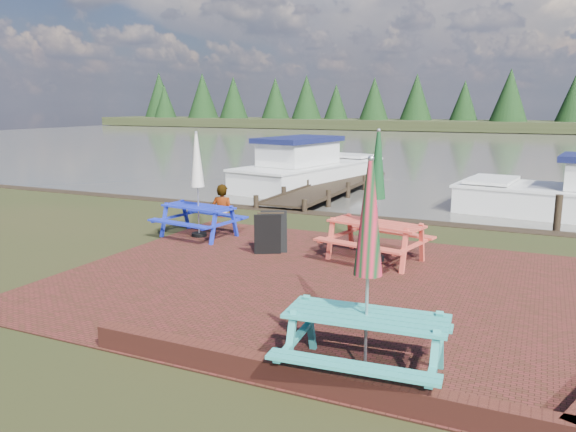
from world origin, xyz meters
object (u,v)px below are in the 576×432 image
Objects in this scene: jetty at (330,188)px; boat_jetty at (309,170)px; picnic_table_blue at (198,201)px; picnic_table_teal at (367,305)px; chalkboard at (271,233)px; person at (222,185)px; picnic_table_red at (376,217)px.

boat_jetty reaches higher than jetty.
picnic_table_blue is 0.27× the size of jetty.
picnic_table_teal is at bearing -53.87° from boat_jetty.
boat_jetty is (-1.63, 1.92, 0.35)m from jetty.
picnic_table_blue is 10.17m from boat_jetty.
person is (-3.05, 3.10, 0.44)m from chalkboard.
chalkboard is (2.26, -0.71, -0.40)m from picnic_table_blue.
picnic_table_red reaches higher than picnic_table_teal.
picnic_table_teal is 7.66m from picnic_table_blue.
picnic_table_red is at bearing 100.27° from picnic_table_teal.
picnic_table_blue is at bearing -171.23° from picnic_table_red.
boat_jetty is (-5.75, 10.38, -0.45)m from picnic_table_red.
picnic_table_teal is 1.03× the size of picnic_table_blue.
chalkboard is 9.09m from jetty.
picnic_table_red is 1.45× the size of person.
picnic_table_teal is 2.83× the size of chalkboard.
boat_jetty reaches higher than person.
picnic_table_red reaches higher than picnic_table_blue.
boat_jetty is (-3.60, 10.78, 0.00)m from chalkboard.
boat_jetty is at bearing 110.39° from picnic_table_teal.
chalkboard is at bearing -156.70° from picnic_table_red.
picnic_table_red is at bearing 144.58° from person.
boat_jetty is 4.47× the size of person.
picnic_table_teal is at bearing -62.69° from picnic_table_red.
person reaches higher than jetty.
boat_jetty is at bearing 106.06° from picnic_table_blue.
jetty is at bearing 128.66° from picnic_table_red.
picnic_table_blue is 0.31× the size of boat_jetty.
chalkboard is (-3.41, 4.44, -0.43)m from picnic_table_teal.
picnic_table_teal is 5.00m from picnic_table_red.
picnic_table_blue is 1.37× the size of person.
picnic_table_teal reaches higher than chalkboard.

